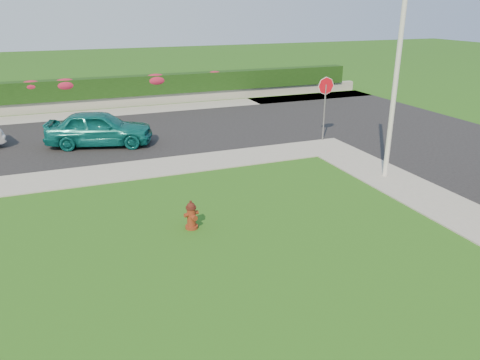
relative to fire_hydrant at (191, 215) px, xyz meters
name	(u,v)px	position (x,y,z in m)	size (l,w,h in m)	color
ground	(260,307)	(0.27, -3.82, -0.37)	(120.00, 120.00, 0.00)	black
street_far	(15,145)	(-4.73, 10.18, -0.35)	(26.00, 8.00, 0.04)	black
curb_corner	(326,147)	(7.27, 5.18, -0.35)	(2.00, 2.00, 0.04)	gray
sidewalk_beyond	(101,113)	(-0.73, 15.18, -0.35)	(34.00, 2.00, 0.04)	gray
retaining_wall	(98,103)	(-0.73, 16.68, -0.07)	(34.00, 0.40, 0.60)	gray
hedge	(96,88)	(-0.73, 16.78, 0.78)	(32.00, 0.90, 1.10)	black
fire_hydrant	(191,215)	(0.00, 0.00, 0.00)	(0.41, 0.39, 0.79)	#57110D
sedan_teal	(99,128)	(-1.39, 8.79, 0.39)	(1.72, 4.27, 1.45)	#0C5F5E
utility_pole	(396,79)	(7.28, 1.39, 2.95)	(0.16, 0.16, 6.65)	silver
stop_sign	(325,93)	(7.64, 6.10, 1.68)	(0.75, 0.06, 2.75)	slate
flower_clump_c	(31,86)	(-4.04, 16.68, 1.09)	(1.18, 0.76, 0.59)	#B71F41
flower_clump_d	(65,85)	(-2.32, 16.68, 1.06)	(1.37, 0.88, 0.69)	#B71F41
flower_clump_e	(156,80)	(2.67, 16.68, 1.05)	(1.42, 0.91, 0.71)	#B71F41
flower_clump_f	(215,75)	(6.31, 16.68, 1.12)	(1.04, 0.67, 0.52)	#B71F41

